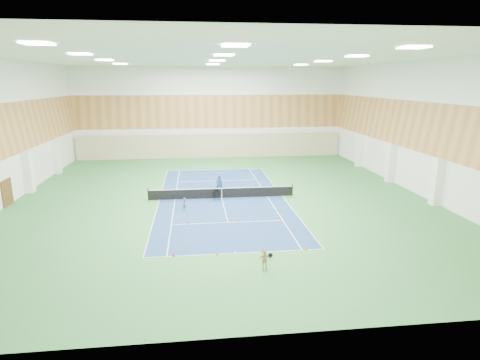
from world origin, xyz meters
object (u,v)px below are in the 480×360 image
Objects in this scene: tennis_net at (222,192)px; child_apron at (264,260)px; ball_cart at (216,195)px; child_court at (185,204)px; coach at (219,185)px.

child_apron reaches higher than tennis_net.
child_apron is 1.29× the size of ball_cart.
child_court reaches higher than ball_cart.
coach reaches higher than ball_cart.
ball_cart is at bearing 79.81° from coach.
ball_cart is at bearing 4.21° from child_court.
child_apron is at bearing 95.70° from coach.
coach is 1.98× the size of ball_cart.
tennis_net reaches higher than child_court.
coach reaches higher than tennis_net.
child_court is (-3.18, -2.94, -0.05)m from tennis_net.
coach is at bearing 95.34° from tennis_net.
child_apron is 13.74m from ball_cart.
child_apron is at bearing -105.07° from child_court.
coach is 1.54× the size of child_apron.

